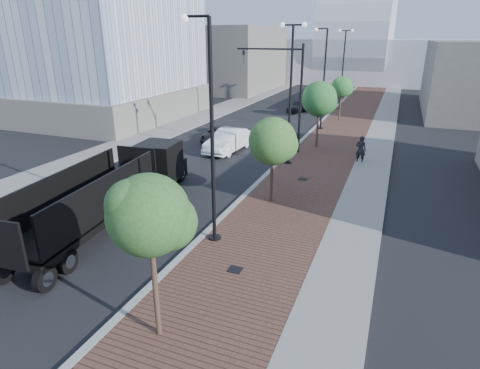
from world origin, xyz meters
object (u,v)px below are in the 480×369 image
at_px(dump_truck, 130,184).
at_px(pedestrian, 361,150).
at_px(white_sedan, 228,140).
at_px(dark_car_mid, 216,135).

relative_size(dump_truck, pedestrian, 6.80).
relative_size(dump_truck, white_sedan, 2.59).
bearing_deg(white_sedan, dark_car_mid, 136.52).
height_order(dump_truck, white_sedan, dump_truck).
bearing_deg(white_sedan, pedestrian, 7.63).
bearing_deg(dump_truck, dark_car_mid, 90.96).
height_order(dark_car_mid, pedestrian, pedestrian).
height_order(dump_truck, dark_car_mid, dump_truck).
xyz_separation_m(white_sedan, pedestrian, (9.91, 0.51, 0.13)).
relative_size(white_sedan, pedestrian, 2.63).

